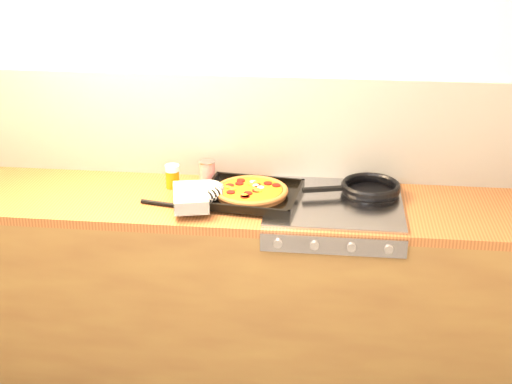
# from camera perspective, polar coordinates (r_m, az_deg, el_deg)

# --- Properties ---
(room_shell) EXTENTS (3.20, 3.20, 3.20)m
(room_shell) POSITION_cam_1_polar(r_m,az_deg,el_deg) (3.40, -1.09, 5.19)
(room_shell) COLOR white
(room_shell) RESTS_ON ground
(counter_run) EXTENTS (3.20, 0.62, 0.90)m
(counter_run) POSITION_cam_1_polar(r_m,az_deg,el_deg) (3.42, -1.63, -7.52)
(counter_run) COLOR brown
(counter_run) RESTS_ON ground
(stovetop) EXTENTS (0.60, 0.56, 0.02)m
(stovetop) POSITION_cam_1_polar(r_m,az_deg,el_deg) (3.19, 6.30, -0.89)
(stovetop) COLOR #A09FA5
(stovetop) RESTS_ON counter_run
(pizza_on_tray) EXTENTS (0.58, 0.48, 0.07)m
(pizza_on_tray) POSITION_cam_1_polar(r_m,az_deg,el_deg) (3.18, -1.71, -0.07)
(pizza_on_tray) COLOR black
(pizza_on_tray) RESTS_ON stovetop
(frying_pan) EXTENTS (0.47, 0.33, 0.04)m
(frying_pan) POSITION_cam_1_polar(r_m,az_deg,el_deg) (3.27, 9.04, 0.27)
(frying_pan) COLOR black
(frying_pan) RESTS_ON stovetop
(tomato_can) EXTENTS (0.09, 0.09, 0.11)m
(tomato_can) POSITION_cam_1_polar(r_m,az_deg,el_deg) (3.39, -3.92, 1.60)
(tomato_can) COLOR maroon
(tomato_can) RESTS_ON counter_run
(juice_glass) EXTENTS (0.07, 0.07, 0.11)m
(juice_glass) POSITION_cam_1_polar(r_m,az_deg,el_deg) (3.35, -6.70, 1.27)
(juice_glass) COLOR #C86D0B
(juice_glass) RESTS_ON counter_run
(wooden_spoon) EXTENTS (0.30, 0.06, 0.02)m
(wooden_spoon) POSITION_cam_1_polar(r_m,az_deg,el_deg) (3.34, -0.43, 0.50)
(wooden_spoon) COLOR tan
(wooden_spoon) RESTS_ON counter_run
(black_spatula) EXTENTS (0.29, 0.11, 0.02)m
(black_spatula) POSITION_cam_1_polar(r_m,az_deg,el_deg) (3.16, -6.73, -1.10)
(black_spatula) COLOR black
(black_spatula) RESTS_ON counter_run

